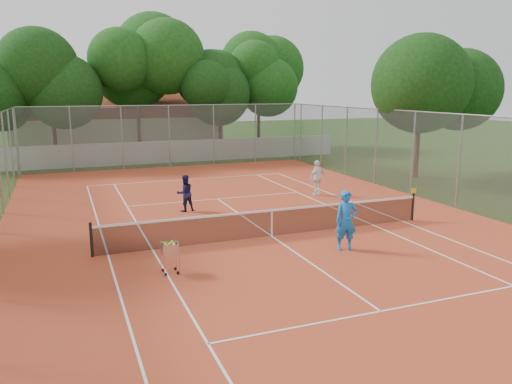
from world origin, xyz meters
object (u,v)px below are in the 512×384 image
object	(u,v)px
player_near	(346,221)
ball_hopper	(170,257)
player_far_left	(185,193)
clubhouse	(117,123)
tennis_net	(272,223)
player_far_right	(317,178)

from	to	relation	value
player_near	ball_hopper	bearing A→B (deg)	-165.55
ball_hopper	player_near	bearing A→B (deg)	4.82
player_far_left	clubhouse	bearing A→B (deg)	-100.64
tennis_net	clubhouse	world-z (taller)	clubhouse
tennis_net	player_near	distance (m)	2.76
clubhouse	ball_hopper	bearing A→B (deg)	-93.67
player_near	player_far_right	world-z (taller)	player_near
player_far_right	ball_hopper	world-z (taller)	player_far_right
clubhouse	player_near	bearing A→B (deg)	-83.41
tennis_net	clubhouse	xyz separation A→B (m)	(-2.00, 29.00, 1.69)
clubhouse	ball_hopper	size ratio (longest dim) A/B	17.12
clubhouse	ball_hopper	distance (m)	31.35
tennis_net	ball_hopper	size ratio (longest dim) A/B	12.40
tennis_net	ball_hopper	bearing A→B (deg)	-150.81
clubhouse	player_far_left	distance (m)	24.37
player_far_left	ball_hopper	xyz separation A→B (m)	(-2.07, -6.91, -0.28)
clubhouse	player_far_left	xyz separation A→B (m)	(0.06, -24.33, -1.42)
player_far_left	ball_hopper	bearing A→B (deg)	62.56
player_near	player_far_left	distance (m)	7.73
player_far_left	player_far_right	distance (m)	6.71
clubhouse	ball_hopper	world-z (taller)	clubhouse
tennis_net	player_far_right	size ratio (longest dim) A/B	7.05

